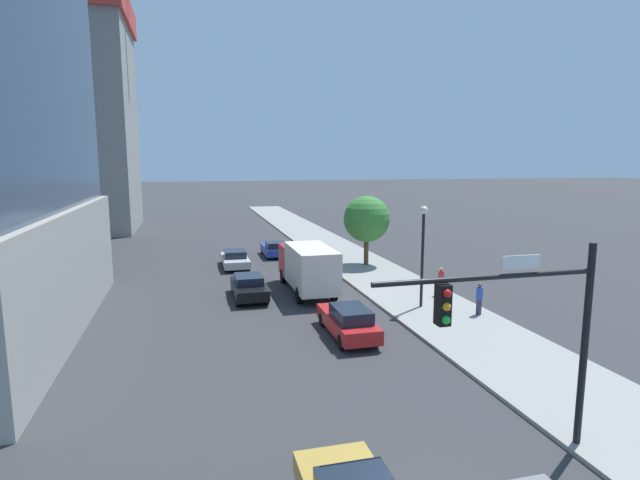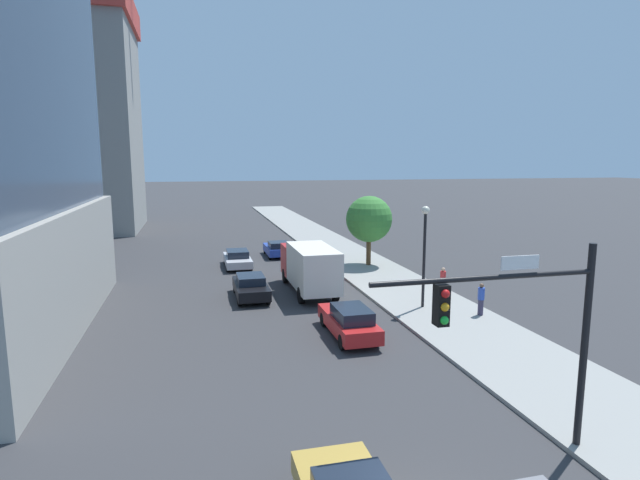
{
  "view_description": "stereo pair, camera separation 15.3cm",
  "coord_description": "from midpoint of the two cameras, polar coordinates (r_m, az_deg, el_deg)",
  "views": [
    {
      "loc": [
        -4.85,
        -8.63,
        8.1
      ],
      "look_at": [
        -0.43,
        8.35,
        5.34
      ],
      "focal_mm": 28.3,
      "sensor_mm": 36.0,
      "label": 1
    },
    {
      "loc": [
        -4.7,
        -8.67,
        8.1
      ],
      "look_at": [
        -0.43,
        8.35,
        5.34
      ],
      "focal_mm": 28.3,
      "sensor_mm": 36.0,
      "label": 2
    }
  ],
  "objects": [
    {
      "name": "street_lamp",
      "position": [
        27.83,
        11.4,
        -0.1
      ],
      "size": [
        0.44,
        0.44,
        5.56
      ],
      "color": "black",
      "rests_on": "sidewalk"
    },
    {
      "name": "box_truck",
      "position": [
        31.12,
        -1.53,
        -2.92
      ],
      "size": [
        2.33,
        7.42,
        3.01
      ],
      "color": "#B21E1E",
      "rests_on": "ground"
    },
    {
      "name": "construction_building",
      "position": [
        65.97,
        -26.36,
        13.65
      ],
      "size": [
        20.82,
        15.85,
        33.26
      ],
      "color": "gray",
      "rests_on": "ground"
    },
    {
      "name": "pedestrian_blue_shirt",
      "position": [
        27.66,
        17.41,
        -6.34
      ],
      "size": [
        0.34,
        0.34,
        1.68
      ],
      "color": "#38334C",
      "rests_on": "sidewalk"
    },
    {
      "name": "car_red",
      "position": [
        23.7,
        3.03,
        -9.14
      ],
      "size": [
        1.76,
        4.79,
        1.51
      ],
      "color": "red",
      "rests_on": "ground"
    },
    {
      "name": "sidewalk",
      "position": [
        32.32,
        8.99,
        -5.55
      ],
      "size": [
        5.34,
        120.0,
        0.15
      ],
      "primitive_type": "cube",
      "color": "gray",
      "rests_on": "ground"
    },
    {
      "name": "street_tree",
      "position": [
        38.72,
        5.18,
        2.36
      ],
      "size": [
        3.54,
        3.54,
        5.33
      ],
      "color": "brown",
      "rests_on": "sidewalk"
    },
    {
      "name": "pedestrian_red_shirt",
      "position": [
        31.06,
        13.37,
        -4.51
      ],
      "size": [
        0.34,
        0.34,
        1.68
      ],
      "color": "black",
      "rests_on": "sidewalk"
    },
    {
      "name": "car_black",
      "position": [
        30.38,
        -8.17,
        -5.24
      ],
      "size": [
        1.84,
        4.43,
        1.4
      ],
      "color": "black",
      "rests_on": "ground"
    },
    {
      "name": "car_silver",
      "position": [
        39.35,
        -9.69,
        -2.11
      ],
      "size": [
        1.9,
        4.69,
        1.32
      ],
      "color": "#B7B7BC",
      "rests_on": "ground"
    },
    {
      "name": "car_blue",
      "position": [
        43.29,
        -5.24,
        -0.99
      ],
      "size": [
        1.89,
        4.09,
        1.36
      ],
      "color": "#233D9E",
      "rests_on": "ground"
    },
    {
      "name": "traffic_light_pole",
      "position": [
        14.39,
        21.54,
        -8.04
      ],
      "size": [
        6.4,
        0.48,
        5.77
      ],
      "color": "black",
      "rests_on": "sidewalk"
    }
  ]
}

